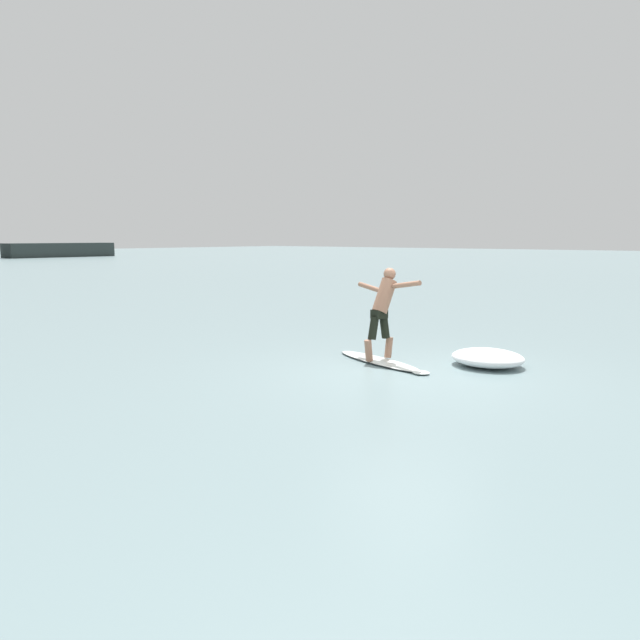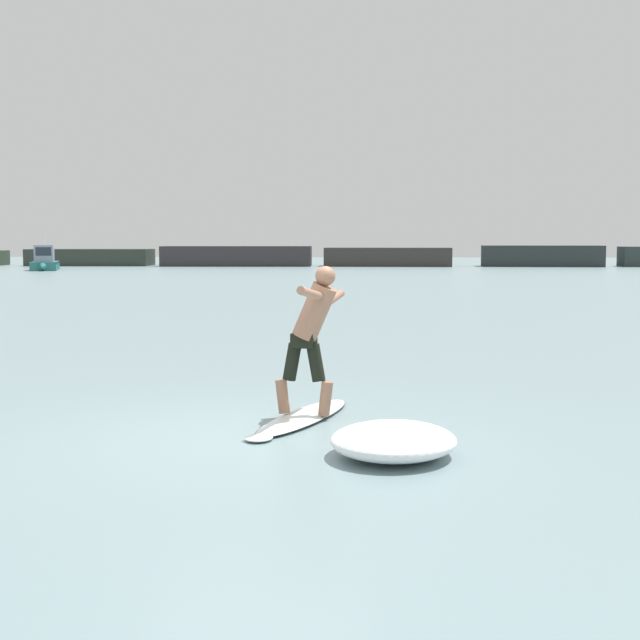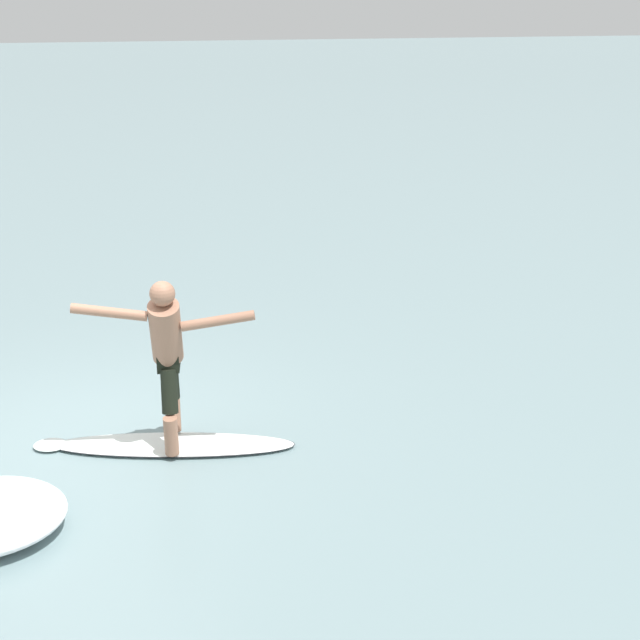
% 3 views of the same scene
% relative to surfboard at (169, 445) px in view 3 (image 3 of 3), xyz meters
% --- Properties ---
extents(ground_plane, '(200.00, 200.00, 0.00)m').
position_rel_surfboard_xyz_m(ground_plane, '(-0.42, -0.81, -0.03)').
color(ground_plane, gray).
extents(surfboard, '(1.20, 2.48, 0.19)m').
position_rel_surfboard_xyz_m(surfboard, '(0.00, 0.00, 0.00)').
color(surfboard, white).
rests_on(surfboard, ground).
extents(surfer, '(0.78, 1.58, 1.67)m').
position_rel_surfboard_xyz_m(surfer, '(0.11, 0.02, 1.01)').
color(surfer, '#9B6B52').
rests_on(surfer, surfboard).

